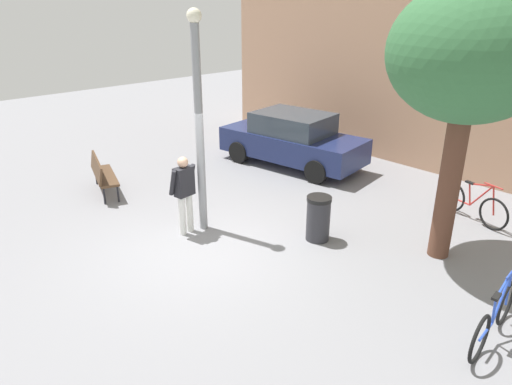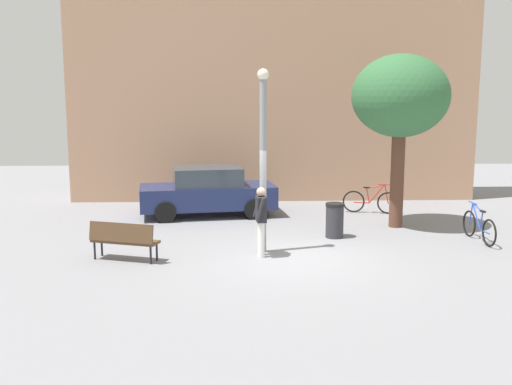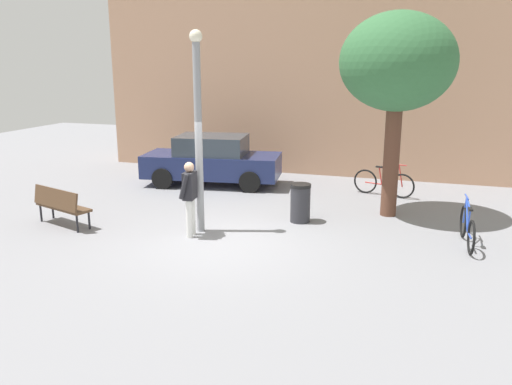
{
  "view_description": "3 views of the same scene",
  "coord_description": "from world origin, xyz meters",
  "px_view_note": "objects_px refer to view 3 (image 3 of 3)",
  "views": [
    {
      "loc": [
        6.74,
        -4.82,
        4.61
      ],
      "look_at": [
        0.49,
        0.97,
        1.07
      ],
      "focal_mm": 33.29,
      "sensor_mm": 36.0,
      "label": 1
    },
    {
      "loc": [
        -1.42,
        -13.77,
        3.93
      ],
      "look_at": [
        -0.88,
        1.07,
        1.39
      ],
      "focal_mm": 42.29,
      "sensor_mm": 36.0,
      "label": 2
    },
    {
      "loc": [
        3.95,
        -9.82,
        3.76
      ],
      "look_at": [
        0.6,
        0.57,
        1.01
      ],
      "focal_mm": 36.43,
      "sensor_mm": 36.0,
      "label": 3
    }
  ],
  "objects_px": {
    "bicycle_blue": "(467,228)",
    "bicycle_red": "(384,183)",
    "lamppost": "(198,125)",
    "park_bench": "(60,204)",
    "plaza_tree": "(397,64)",
    "trash_bin": "(300,203)",
    "person_by_lamppost": "(190,194)",
    "parked_car_navy": "(212,160)"
  },
  "relations": [
    {
      "from": "plaza_tree",
      "to": "parked_car_navy",
      "type": "height_order",
      "value": "plaza_tree"
    },
    {
      "from": "park_bench",
      "to": "parked_car_navy",
      "type": "relative_size",
      "value": 0.38
    },
    {
      "from": "plaza_tree",
      "to": "trash_bin",
      "type": "bearing_deg",
      "value": -148.35
    },
    {
      "from": "parked_car_navy",
      "to": "trash_bin",
      "type": "relative_size",
      "value": 4.69
    },
    {
      "from": "lamppost",
      "to": "bicycle_blue",
      "type": "distance_m",
      "value": 6.13
    },
    {
      "from": "bicycle_blue",
      "to": "park_bench",
      "type": "bearing_deg",
      "value": -170.36
    },
    {
      "from": "bicycle_red",
      "to": "trash_bin",
      "type": "relative_size",
      "value": 1.88
    },
    {
      "from": "lamppost",
      "to": "park_bench",
      "type": "bearing_deg",
      "value": -168.25
    },
    {
      "from": "park_bench",
      "to": "parked_car_navy",
      "type": "distance_m",
      "value": 5.36
    },
    {
      "from": "person_by_lamppost",
      "to": "trash_bin",
      "type": "xyz_separation_m",
      "value": [
        2.07,
        1.79,
        -0.49
      ]
    },
    {
      "from": "bicycle_blue",
      "to": "bicycle_red",
      "type": "bearing_deg",
      "value": 118.09
    },
    {
      "from": "person_by_lamppost",
      "to": "parked_car_navy",
      "type": "height_order",
      "value": "person_by_lamppost"
    },
    {
      "from": "trash_bin",
      "to": "plaza_tree",
      "type": "bearing_deg",
      "value": 31.65
    },
    {
      "from": "parked_car_navy",
      "to": "trash_bin",
      "type": "xyz_separation_m",
      "value": [
        3.53,
        -3.0,
        -0.3
      ]
    },
    {
      "from": "person_by_lamppost",
      "to": "plaza_tree",
      "type": "bearing_deg",
      "value": 36.6
    },
    {
      "from": "lamppost",
      "to": "plaza_tree",
      "type": "xyz_separation_m",
      "value": [
        3.99,
        2.62,
        1.28
      ]
    },
    {
      "from": "bicycle_blue",
      "to": "bicycle_red",
      "type": "xyz_separation_m",
      "value": [
        -2.0,
        3.74,
        0.0
      ]
    },
    {
      "from": "bicycle_blue",
      "to": "trash_bin",
      "type": "height_order",
      "value": "bicycle_blue"
    },
    {
      "from": "plaza_tree",
      "to": "bicycle_blue",
      "type": "bearing_deg",
      "value": -45.72
    },
    {
      "from": "person_by_lamppost",
      "to": "bicycle_blue",
      "type": "height_order",
      "value": "person_by_lamppost"
    },
    {
      "from": "person_by_lamppost",
      "to": "bicycle_red",
      "type": "bearing_deg",
      "value": 52.81
    },
    {
      "from": "person_by_lamppost",
      "to": "bicycle_red",
      "type": "relative_size",
      "value": 0.95
    },
    {
      "from": "lamppost",
      "to": "park_bench",
      "type": "relative_size",
      "value": 2.65
    },
    {
      "from": "person_by_lamppost",
      "to": "park_bench",
      "type": "distance_m",
      "value": 3.24
    },
    {
      "from": "plaza_tree",
      "to": "bicycle_blue",
      "type": "height_order",
      "value": "plaza_tree"
    },
    {
      "from": "person_by_lamppost",
      "to": "trash_bin",
      "type": "height_order",
      "value": "person_by_lamppost"
    },
    {
      "from": "person_by_lamppost",
      "to": "parked_car_navy",
      "type": "distance_m",
      "value": 5.01
    },
    {
      "from": "park_bench",
      "to": "bicycle_red",
      "type": "xyz_separation_m",
      "value": [
        6.98,
        5.27,
        -0.16
      ]
    },
    {
      "from": "plaza_tree",
      "to": "trash_bin",
      "type": "distance_m",
      "value": 3.99
    },
    {
      "from": "park_bench",
      "to": "lamppost",
      "type": "bearing_deg",
      "value": 11.75
    },
    {
      "from": "person_by_lamppost",
      "to": "plaza_tree",
      "type": "relative_size",
      "value": 0.34
    },
    {
      "from": "person_by_lamppost",
      "to": "plaza_tree",
      "type": "height_order",
      "value": "plaza_tree"
    },
    {
      "from": "bicycle_red",
      "to": "park_bench",
      "type": "bearing_deg",
      "value": -142.96
    },
    {
      "from": "park_bench",
      "to": "trash_bin",
      "type": "relative_size",
      "value": 1.78
    },
    {
      "from": "lamppost",
      "to": "park_bench",
      "type": "distance_m",
      "value": 3.83
    },
    {
      "from": "trash_bin",
      "to": "lamppost",
      "type": "bearing_deg",
      "value": -145.17
    },
    {
      "from": "person_by_lamppost",
      "to": "parked_car_navy",
      "type": "relative_size",
      "value": 0.38
    },
    {
      "from": "trash_bin",
      "to": "park_bench",
      "type": "bearing_deg",
      "value": -158.54
    },
    {
      "from": "park_bench",
      "to": "bicycle_blue",
      "type": "distance_m",
      "value": 9.11
    },
    {
      "from": "bicycle_red",
      "to": "parked_car_navy",
      "type": "relative_size",
      "value": 0.4
    },
    {
      "from": "park_bench",
      "to": "bicycle_blue",
      "type": "bearing_deg",
      "value": 9.64
    },
    {
      "from": "lamppost",
      "to": "bicycle_red",
      "type": "bearing_deg",
      "value": 51.01
    }
  ]
}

